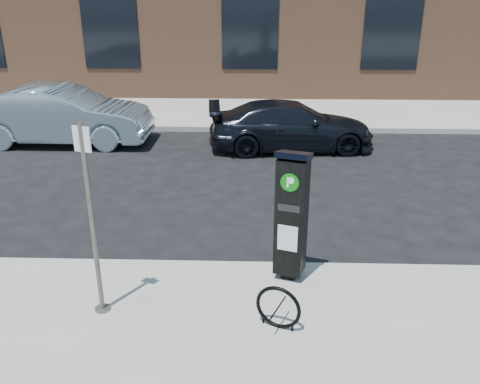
{
  "coord_description": "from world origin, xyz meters",
  "views": [
    {
      "loc": [
        0.25,
        -6.83,
        4.16
      ],
      "look_at": [
        0.02,
        0.5,
        1.13
      ],
      "focal_mm": 38.0,
      "sensor_mm": 36.0,
      "label": 1
    }
  ],
  "objects_px": {
    "car_silver": "(62,115)",
    "bike_rack": "(278,308)",
    "parking_kiosk": "(292,214)",
    "car_dark": "(291,126)",
    "sign_pole": "(92,224)"
  },
  "relations": [
    {
      "from": "parking_kiosk",
      "to": "sign_pole",
      "type": "xyz_separation_m",
      "value": [
        -2.52,
        -0.91,
        0.26
      ]
    },
    {
      "from": "bike_rack",
      "to": "car_dark",
      "type": "relative_size",
      "value": 0.14
    },
    {
      "from": "parking_kiosk",
      "to": "car_dark",
      "type": "height_order",
      "value": "parking_kiosk"
    },
    {
      "from": "parking_kiosk",
      "to": "bike_rack",
      "type": "distance_m",
      "value": 1.42
    },
    {
      "from": "parking_kiosk",
      "to": "car_dark",
      "type": "distance_m",
      "value": 6.78
    },
    {
      "from": "sign_pole",
      "to": "bike_rack",
      "type": "bearing_deg",
      "value": 10.04
    },
    {
      "from": "car_silver",
      "to": "bike_rack",
      "type": "bearing_deg",
      "value": -145.43
    },
    {
      "from": "bike_rack",
      "to": "car_silver",
      "type": "bearing_deg",
      "value": 147.59
    },
    {
      "from": "bike_rack",
      "to": "parking_kiosk",
      "type": "bearing_deg",
      "value": 103.32
    },
    {
      "from": "sign_pole",
      "to": "car_dark",
      "type": "xyz_separation_m",
      "value": [
        2.94,
        7.67,
        -0.78
      ]
    },
    {
      "from": "bike_rack",
      "to": "car_silver",
      "type": "height_order",
      "value": "car_silver"
    },
    {
      "from": "sign_pole",
      "to": "bike_rack",
      "type": "relative_size",
      "value": 4.29
    },
    {
      "from": "parking_kiosk",
      "to": "car_silver",
      "type": "relative_size",
      "value": 0.41
    },
    {
      "from": "car_silver",
      "to": "car_dark",
      "type": "distance_m",
      "value": 6.28
    },
    {
      "from": "sign_pole",
      "to": "car_silver",
      "type": "relative_size",
      "value": 0.53
    }
  ]
}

